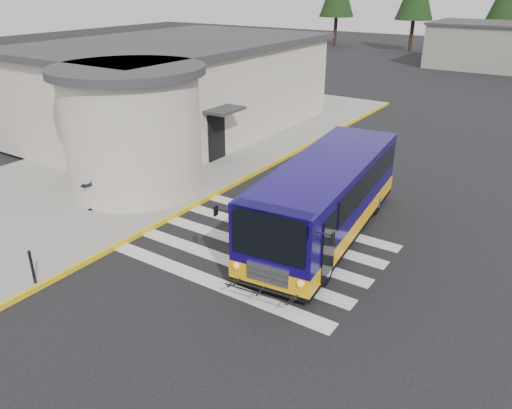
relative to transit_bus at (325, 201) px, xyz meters
The scene contains 9 objects.
ground 1.97m from the transit_bus, 131.36° to the right, with size 140.00×140.00×0.00m, color black.
sidewalk 10.47m from the transit_bus, 164.11° to the left, with size 10.00×34.00×0.15m, color gray.
curb_strip 5.92m from the transit_bus, 150.62° to the left, with size 0.12×34.00×0.16m, color yellow.
station_building 13.25m from the transit_bus, 154.10° to the left, with size 12.70×18.70×4.80m.
crosswalk 2.76m from the transit_bus, 127.79° to the right, with size 8.00×5.35×0.01m.
transit_bus is the anchor object (origin of this frame).
pedestrian_a 7.65m from the transit_bus, 158.95° to the right, with size 0.62×0.41×1.71m, color black.
pedestrian_b 8.42m from the transit_bus, 158.80° to the right, with size 0.92×0.72×1.89m, color black.
bollard 8.97m from the transit_bus, 125.62° to the right, with size 0.08×0.08×1.01m, color black.
Camera 1 is at (7.39, -12.45, 7.79)m, focal length 35.00 mm.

